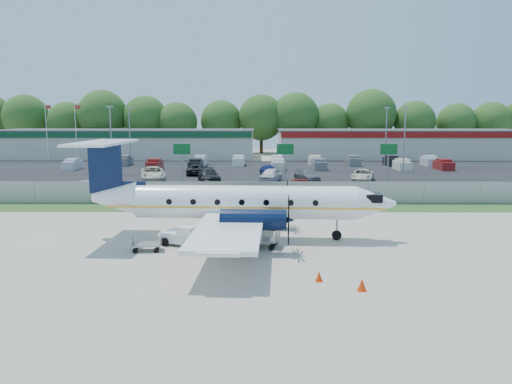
{
  "coord_description": "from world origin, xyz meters",
  "views": [
    {
      "loc": [
        0.23,
        -30.18,
        7.92
      ],
      "look_at": [
        0.0,
        6.0,
        2.3
      ],
      "focal_mm": 35.0,
      "sensor_mm": 36.0,
      "label": 1
    }
  ],
  "objects_px": {
    "aircraft": "(239,202)",
    "baggage_cart_far": "(146,244)",
    "pushback_tug": "(183,236)",
    "baggage_cart_near": "(262,239)"
  },
  "relations": [
    {
      "from": "aircraft",
      "to": "baggage_cart_far",
      "type": "relative_size",
      "value": 10.89
    },
    {
      "from": "aircraft",
      "to": "baggage_cart_far",
      "type": "bearing_deg",
      "value": -151.31
    },
    {
      "from": "aircraft",
      "to": "baggage_cart_near",
      "type": "bearing_deg",
      "value": -53.61
    },
    {
      "from": "pushback_tug",
      "to": "baggage_cart_near",
      "type": "distance_m",
      "value": 4.83
    },
    {
      "from": "pushback_tug",
      "to": "baggage_cart_near",
      "type": "height_order",
      "value": "pushback_tug"
    },
    {
      "from": "pushback_tug",
      "to": "baggage_cart_far",
      "type": "xyz_separation_m",
      "value": [
        -1.97,
        -1.36,
        -0.15
      ]
    },
    {
      "from": "baggage_cart_near",
      "to": "baggage_cart_far",
      "type": "xyz_separation_m",
      "value": [
        -6.78,
        -0.91,
        -0.08
      ]
    },
    {
      "from": "pushback_tug",
      "to": "baggage_cart_far",
      "type": "distance_m",
      "value": 2.4
    },
    {
      "from": "baggage_cart_near",
      "to": "baggage_cart_far",
      "type": "distance_m",
      "value": 6.84
    },
    {
      "from": "aircraft",
      "to": "baggage_cart_far",
      "type": "distance_m",
      "value": 6.37
    }
  ]
}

